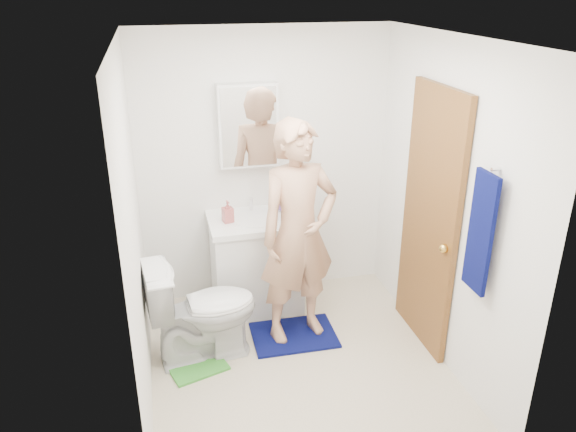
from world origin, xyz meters
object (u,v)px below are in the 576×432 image
(towel, at_px, (481,233))
(medicine_cabinet, at_px, (248,125))
(vanity_cabinet, at_px, (256,265))
(man, at_px, (298,234))
(toilet, at_px, (203,309))
(soap_dispenser, at_px, (228,212))
(toothbrush_cup, at_px, (284,205))

(towel, bearing_deg, medicine_cabinet, 124.61)
(vanity_cabinet, bearing_deg, man, -65.28)
(medicine_cabinet, bearing_deg, towel, -55.39)
(vanity_cabinet, relative_size, man, 0.45)
(toilet, bearing_deg, soap_dispenser, -32.53)
(towel, xyz_separation_m, toilet, (-1.71, 0.86, -0.83))
(medicine_cabinet, bearing_deg, man, -72.10)
(vanity_cabinet, relative_size, medicine_cabinet, 1.14)
(vanity_cabinet, relative_size, soap_dispenser, 4.30)
(towel, bearing_deg, vanity_cabinet, 128.47)
(man, bearing_deg, vanity_cabinet, 101.31)
(medicine_cabinet, bearing_deg, vanity_cabinet, -90.00)
(toilet, bearing_deg, medicine_cabinet, -38.31)
(toothbrush_cup, bearing_deg, towel, -60.61)
(toilet, distance_m, toothbrush_cup, 1.20)
(toothbrush_cup, distance_m, man, 0.64)
(toilet, xyz_separation_m, toothbrush_cup, (0.81, 0.74, 0.49))
(medicine_cabinet, distance_m, toilet, 1.55)
(vanity_cabinet, bearing_deg, medicine_cabinet, 90.00)
(toilet, relative_size, soap_dispenser, 4.47)
(toilet, height_order, soap_dispenser, soap_dispenser)
(vanity_cabinet, xyz_separation_m, soap_dispenser, (-0.23, -0.02, 0.54))
(medicine_cabinet, xyz_separation_m, soap_dispenser, (-0.23, -0.24, -0.66))
(man, bearing_deg, medicine_cabinet, 94.49)
(vanity_cabinet, distance_m, man, 0.78)
(soap_dispenser, relative_size, toothbrush_cup, 1.40)
(vanity_cabinet, height_order, man, man)
(vanity_cabinet, distance_m, toothbrush_cup, 0.59)
(towel, distance_m, soap_dispenser, 2.06)
(towel, bearing_deg, soap_dispenser, 133.86)
(towel, relative_size, toothbrush_cup, 6.03)
(vanity_cabinet, xyz_separation_m, medicine_cabinet, (0.00, 0.22, 1.20))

